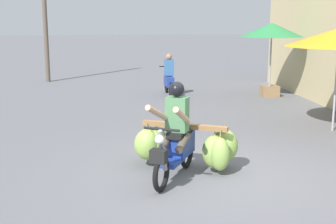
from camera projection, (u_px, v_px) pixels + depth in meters
name	position (u px, v px, depth m)	size (l,w,h in m)	color
ground_plane	(213.00, 178.00, 7.53)	(120.00, 120.00, 0.00)	slate
motorbike_main_loaded	(179.00, 143.00, 7.79)	(1.89, 2.01, 1.58)	black
motorbike_distant_ahead_left	(169.00, 79.00, 15.21)	(0.50, 1.62, 1.40)	black
market_umbrella_near_shop	(272.00, 30.00, 14.57)	(1.99, 1.99, 2.39)	#99999E
produce_crate	(270.00, 91.00, 15.14)	(0.56, 0.40, 0.36)	olive
utility_pole	(44.00, 9.00, 18.07)	(0.18, 0.18, 5.77)	brown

